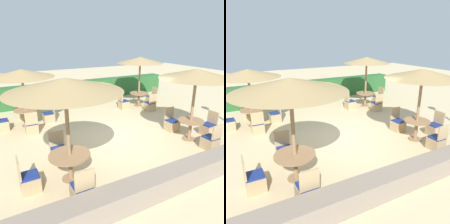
{
  "view_description": "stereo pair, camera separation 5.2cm",
  "coord_description": "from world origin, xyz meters",
  "views": [
    {
      "loc": [
        -3.78,
        -6.37,
        3.58
      ],
      "look_at": [
        0.0,
        0.6,
        0.9
      ],
      "focal_mm": 35.0,
      "sensor_mm": 36.0,
      "label": 1
    },
    {
      "loc": [
        -3.74,
        -6.39,
        3.58
      ],
      "look_at": [
        0.0,
        0.6,
        0.9
      ],
      "focal_mm": 35.0,
      "sensor_mm": 36.0,
      "label": 2
    }
  ],
  "objects": [
    {
      "name": "round_table_back_right",
      "position": [
        3.11,
        3.22,
        0.57
      ],
      "size": [
        0.99,
        0.99,
        0.74
      ],
      "color": "#93704C",
      "rests_on": "ground_plane"
    },
    {
      "name": "patio_chair_back_left_south",
      "position": [
        -2.78,
        2.11,
        0.26
      ],
      "size": [
        0.46,
        0.46,
        0.93
      ],
      "color": "tan",
      "rests_on": "ground_plane"
    },
    {
      "name": "patio_chair_back_right_west",
      "position": [
        2.09,
        3.17,
        0.26
      ],
      "size": [
        0.46,
        0.46,
        0.93
      ],
      "rotation": [
        0.0,
        0.0,
        -1.57
      ],
      "color": "tan",
      "rests_on": "ground_plane"
    },
    {
      "name": "ground_plane",
      "position": [
        0.0,
        0.0,
        0.0
      ],
      "size": [
        40.0,
        40.0,
        0.0
      ],
      "primitive_type": "plane",
      "color": "#D1BA8C"
    },
    {
      "name": "parasol_back_right",
      "position": [
        3.11,
        3.22,
        2.49
      ],
      "size": [
        2.42,
        2.42,
        2.66
      ],
      "color": "#93704C",
      "rests_on": "ground_plane"
    },
    {
      "name": "parasol_front_left",
      "position": [
        -2.37,
        -1.46,
        2.55
      ],
      "size": [
        2.78,
        2.78,
        2.72
      ],
      "color": "#93704C",
      "rests_on": "ground_plane"
    },
    {
      "name": "stone_border",
      "position": [
        0.0,
        -3.04,
        0.27
      ],
      "size": [
        10.0,
        0.56,
        0.54
      ],
      "primitive_type": "cube",
      "color": "gray",
      "rests_on": "ground_plane"
    },
    {
      "name": "patio_chair_back_right_south",
      "position": [
        3.13,
        2.2,
        0.26
      ],
      "size": [
        0.46,
        0.46,
        0.93
      ],
      "color": "tan",
      "rests_on": "ground_plane"
    },
    {
      "name": "parasol_back_left",
      "position": [
        -2.8,
        3.04,
        2.25
      ],
      "size": [
        2.61,
        2.61,
        2.42
      ],
      "color": "#93704C",
      "rests_on": "ground_plane"
    },
    {
      "name": "round_table_front_left",
      "position": [
        -2.37,
        -1.46,
        0.58
      ],
      "size": [
        1.08,
        1.08,
        0.74
      ],
      "color": "#93704C",
      "rests_on": "ground_plane"
    },
    {
      "name": "patio_chair_front_left_west",
      "position": [
        -3.41,
        -1.44,
        0.26
      ],
      "size": [
        0.46,
        0.46,
        0.93
      ],
      "rotation": [
        0.0,
        0.0,
        -1.57
      ],
      "color": "tan",
      "rests_on": "ground_plane"
    },
    {
      "name": "patio_chair_front_left_south",
      "position": [
        -2.41,
        -2.42,
        0.26
      ],
      "size": [
        0.46,
        0.46,
        0.93
      ],
      "color": "tan",
      "rests_on": "ground_plane"
    },
    {
      "name": "patio_chair_front_right_north",
      "position": [
        2.29,
        -0.26,
        0.26
      ],
      "size": [
        0.46,
        0.46,
        0.93
      ],
      "rotation": [
        0.0,
        0.0,
        3.14
      ],
      "color": "tan",
      "rests_on": "ground_plane"
    },
    {
      "name": "patio_chair_front_right_east",
      "position": [
        3.25,
        -1.27,
        0.26
      ],
      "size": [
        0.46,
        0.46,
        0.93
      ],
      "rotation": [
        0.0,
        0.0,
        1.57
      ],
      "color": "tan",
      "rests_on": "ground_plane"
    },
    {
      "name": "hedge_row",
      "position": [
        0.0,
        5.93,
        0.58
      ],
      "size": [
        13.0,
        0.7,
        1.16
      ],
      "primitive_type": "cube",
      "color": "#28602D",
      "rests_on": "ground_plane"
    },
    {
      "name": "round_table_back_left",
      "position": [
        -2.8,
        3.04,
        0.57
      ],
      "size": [
        0.99,
        0.99,
        0.74
      ],
      "color": "#93704C",
      "rests_on": "ground_plane"
    },
    {
      "name": "patio_chair_back_left_west",
      "position": [
        -3.78,
        3.02,
        0.26
      ],
      "size": [
        0.46,
        0.46,
        0.93
      ],
      "rotation": [
        0.0,
        0.0,
        -1.57
      ],
      "color": "tan",
      "rests_on": "ground_plane"
    },
    {
      "name": "patio_chair_back_left_north",
      "position": [
        -2.78,
        3.95,
        0.26
      ],
      "size": [
        0.46,
        0.46,
        0.93
      ],
      "rotation": [
        0.0,
        0.0,
        3.14
      ],
      "color": "tan",
      "rests_on": "ground_plane"
    },
    {
      "name": "patio_chair_front_left_north",
      "position": [
        -2.39,
        -0.44,
        0.26
      ],
      "size": [
        0.46,
        0.46,
        0.93
      ],
      "rotation": [
        0.0,
        0.0,
        3.14
      ],
      "color": "tan",
      "rests_on": "ground_plane"
    },
    {
      "name": "patio_chair_back_right_east",
      "position": [
        4.02,
        3.22,
        0.26
      ],
      "size": [
        0.46,
        0.46,
        0.93
      ],
      "rotation": [
        0.0,
        0.0,
        1.57
      ],
      "color": "tan",
      "rests_on": "ground_plane"
    },
    {
      "name": "parasol_front_right",
      "position": [
        2.28,
        -1.22,
        2.44
      ],
      "size": [
        2.56,
        2.56,
        2.61
      ],
      "color": "#93704C",
      "rests_on": "ground_plane"
    },
    {
      "name": "patio_chair_front_right_south",
      "position": [
        2.33,
        -2.1,
        0.26
      ],
      "size": [
        0.46,
        0.46,
        0.93
      ],
      "color": "tan",
      "rests_on": "ground_plane"
    },
    {
      "name": "round_table_front_right",
      "position": [
        2.28,
        -1.22,
        0.57
      ],
      "size": [
        0.93,
        0.93,
        0.76
      ],
      "color": "#93704C",
      "rests_on": "ground_plane"
    },
    {
      "name": "patio_chair_back_left_east",
      "position": [
        -1.87,
        3.05,
        0.26
      ],
      "size": [
        0.46,
        0.46,
        0.93
      ],
      "rotation": [
        0.0,
        0.0,
        1.57
      ],
      "color": "tan",
      "rests_on": "ground_plane"
    }
  ]
}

